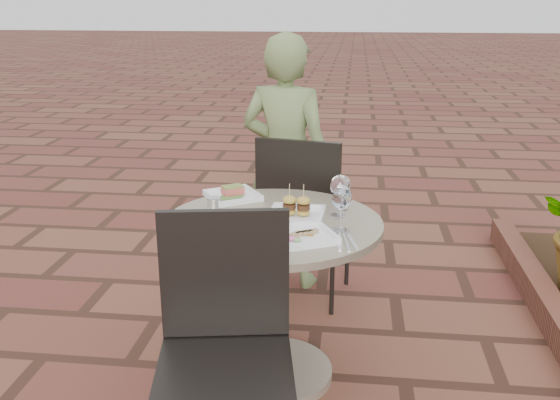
# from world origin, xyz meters

# --- Properties ---
(ground) EXTENTS (60.00, 60.00, 0.00)m
(ground) POSITION_xyz_m (0.00, 0.00, 0.00)
(ground) COLOR brown
(ground) RESTS_ON ground
(cafe_table) EXTENTS (0.90, 0.90, 0.73)m
(cafe_table) POSITION_xyz_m (0.25, -0.01, 0.48)
(cafe_table) COLOR gray
(cafe_table) RESTS_ON ground
(chair_far) EXTENTS (0.52, 0.52, 0.93)m
(chair_far) POSITION_xyz_m (0.32, 0.71, 0.55)
(chair_far) COLOR black
(chair_far) RESTS_ON ground
(chair_near) EXTENTS (0.51, 0.51, 0.93)m
(chair_near) POSITION_xyz_m (0.17, -0.59, 0.55)
(chair_near) COLOR black
(chair_near) RESTS_ON ground
(diner) EXTENTS (0.60, 0.47, 1.43)m
(diner) POSITION_xyz_m (0.20, 0.98, 0.72)
(diner) COLOR #5B6C3B
(diner) RESTS_ON ground
(plate_salmon) EXTENTS (0.30, 0.30, 0.06)m
(plate_salmon) POSITION_xyz_m (0.03, 0.26, 0.75)
(plate_salmon) COLOR white
(plate_salmon) RESTS_ON cafe_table
(plate_sliders) EXTENTS (0.24, 0.24, 0.15)m
(plate_sliders) POSITION_xyz_m (0.35, 0.03, 0.76)
(plate_sliders) COLOR white
(plate_sliders) RESTS_ON cafe_table
(plate_tuna) EXTENTS (0.31, 0.31, 0.03)m
(plate_tuna) POSITION_xyz_m (0.39, -0.20, 0.74)
(plate_tuna) COLOR white
(plate_tuna) RESTS_ON cafe_table
(wine_glass_right) EXTENTS (0.08, 0.08, 0.19)m
(wine_glass_right) POSITION_xyz_m (0.53, -0.10, 0.86)
(wine_glass_right) COLOR white
(wine_glass_right) RESTS_ON cafe_table
(wine_glass_mid) EXTENTS (0.08, 0.08, 0.18)m
(wine_glass_mid) POSITION_xyz_m (0.52, 0.08, 0.86)
(wine_glass_mid) COLOR white
(wine_glass_mid) RESTS_ON cafe_table
(wine_glass_far) EXTENTS (0.06, 0.06, 0.15)m
(wine_glass_far) POSITION_xyz_m (0.53, 0.17, 0.83)
(wine_glass_far) COLOR white
(wine_glass_far) RESTS_ON cafe_table
(steel_ramekin) EXTENTS (0.07, 0.07, 0.04)m
(steel_ramekin) POSITION_xyz_m (-0.03, 0.13, 0.75)
(steel_ramekin) COLOR silver
(steel_ramekin) RESTS_ON cafe_table
(cutlery_set) EXTENTS (0.12, 0.20, 0.00)m
(cutlery_set) POSITION_xyz_m (0.56, -0.22, 0.73)
(cutlery_set) COLOR silver
(cutlery_set) RESTS_ON cafe_table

